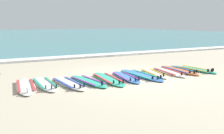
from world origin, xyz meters
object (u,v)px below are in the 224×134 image
object	(u,v)px
surfboard_1	(45,84)
surfboard_4	(108,79)
surfboard_7	(154,73)
surfboard_6	(141,75)
surfboard_3	(88,81)
surfboard_9	(179,70)
surfboard_2	(69,83)
surfboard_0	(25,86)
surfboard_10	(194,69)
surfboard_8	(169,72)
surfboard_5	(126,77)

from	to	relation	value
surfboard_1	surfboard_4	distance (m)	2.09
surfboard_4	surfboard_7	world-z (taller)	same
surfboard_4	surfboard_6	world-z (taller)	same
surfboard_1	surfboard_6	world-z (taller)	same
surfboard_4	surfboard_3	bearing A→B (deg)	-178.84
surfboard_9	surfboard_1	bearing A→B (deg)	178.51
surfboard_4	surfboard_2	bearing A→B (deg)	179.47
surfboard_2	surfboard_4	xyz separation A→B (m)	(1.38, -0.01, -0.00)
surfboard_3	surfboard_7	world-z (taller)	same
surfboard_0	surfboard_3	bearing A→B (deg)	-7.28
surfboard_2	surfboard_10	distance (m)	5.31
surfboard_0	surfboard_6	world-z (taller)	same
surfboard_2	surfboard_8	xyz separation A→B (m)	(4.02, 0.02, -0.00)
surfboard_6	surfboard_10	distance (m)	2.58
surfboard_7	surfboard_9	xyz separation A→B (m)	(1.29, 0.07, 0.00)
surfboard_1	surfboard_8	size ratio (longest dim) A/B	0.98
surfboard_1	surfboard_0	bearing A→B (deg)	-176.07
surfboard_1	surfboard_10	size ratio (longest dim) A/B	1.00
surfboard_1	surfboard_6	size ratio (longest dim) A/B	0.87
surfboard_1	surfboard_3	distance (m)	1.36
surfboard_0	surfboard_1	bearing A→B (deg)	3.93
surfboard_0	surfboard_8	bearing A→B (deg)	-2.16
surfboard_0	surfboard_4	world-z (taller)	same
surfboard_0	surfboard_8	world-z (taller)	same
surfboard_10	surfboard_0	bearing A→B (deg)	177.95
surfboard_0	surfboard_5	world-z (taller)	same
surfboard_7	surfboard_8	xyz separation A→B (m)	(0.69, -0.03, -0.00)
surfboard_2	surfboard_3	xyz separation A→B (m)	(0.65, -0.03, -0.00)
surfboard_8	surfboard_9	bearing A→B (deg)	9.54
surfboard_0	surfboard_4	xyz separation A→B (m)	(2.65, -0.23, 0.00)
surfboard_10	surfboard_1	bearing A→B (deg)	177.38
surfboard_2	surfboard_8	bearing A→B (deg)	0.25
surfboard_5	surfboard_10	size ratio (longest dim) A/B	1.01
surfboard_10	surfboard_5	bearing A→B (deg)	-179.96
surfboard_8	surfboard_1	bearing A→B (deg)	177.09
surfboard_0	surfboard_8	xyz separation A→B (m)	(5.29, -0.20, 0.00)
surfboard_1	surfboard_4	xyz separation A→B (m)	(2.07, -0.27, -0.00)
surfboard_8	surfboard_9	size ratio (longest dim) A/B	0.96
surfboard_9	surfboard_10	world-z (taller)	same
surfboard_1	surfboard_9	bearing A→B (deg)	-1.49
surfboard_0	surfboard_1	world-z (taller)	same
surfboard_4	surfboard_8	distance (m)	2.64
surfboard_9	surfboard_2	bearing A→B (deg)	-178.53
surfboard_0	surfboard_9	size ratio (longest dim) A/B	0.97
surfboard_0	surfboard_1	size ratio (longest dim) A/B	1.04
surfboard_0	surfboard_10	size ratio (longest dim) A/B	1.05
surfboard_0	surfboard_2	distance (m)	1.28
surfboard_7	surfboard_0	bearing A→B (deg)	177.94
surfboard_3	surfboard_5	size ratio (longest dim) A/B	1.00
surfboard_6	surfboard_7	size ratio (longest dim) A/B	1.25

